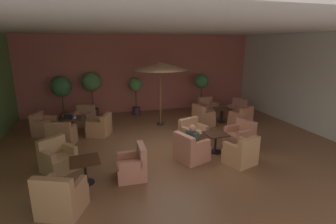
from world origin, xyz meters
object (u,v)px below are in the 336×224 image
Objects in this scene: potted_tree_right_corner at (91,86)px; patron_blue_shirt at (192,136)px; armchair_mid_center_west at (241,154)px; armchair_rear_right_north at (203,118)px; cafe_table_rear_right at (222,112)px; patio_umbrella_tall_red at (160,66)px; armchair_rear_right_south at (236,111)px; iced_drink_cup at (75,117)px; armchair_mid_center_east at (193,134)px; armchair_front_left_north at (100,127)px; potted_tree_left_corner at (136,89)px; potted_tree_mid_right at (201,87)px; open_laptop at (69,118)px; armchair_front_right_south at (58,159)px; cafe_table_front_right at (85,166)px; armchair_mid_center_north at (240,137)px; armchair_mid_center_south at (191,150)px; armchair_front_left_south at (44,126)px; armchair_rear_right_west at (208,110)px; cafe_table_front_left at (72,121)px; potted_tree_mid_left at (61,88)px; armchair_front_left_west at (62,136)px; armchair_front_right_north at (61,198)px; cafe_table_mid_center at (216,138)px; armchair_front_right_east at (133,166)px; armchair_rear_right_east at (241,120)px; armchair_front_left_east at (84,118)px.

potted_tree_right_corner reaches higher than patron_blue_shirt.
armchair_rear_right_north is (0.40, 3.56, 0.01)m from armchair_mid_center_west.
cafe_table_rear_right is 3.33m from patio_umbrella_tall_red.
patio_umbrella_tall_red reaches higher than armchair_rear_right_south.
armchair_mid_center_east is at bearing -26.90° from iced_drink_cup.
armchair_mid_center_west reaches higher than armchair_front_left_north.
potted_tree_left_corner is 3.24m from potted_tree_mid_right.
armchair_rear_right_north is 5.26m from open_laptop.
armchair_front_right_south reaches higher than armchair_front_left_north.
armchair_mid_center_north is at bearing 11.65° from cafe_table_front_right.
armchair_rear_right_south reaches higher than armchair_mid_center_south.
armchair_front_right_south reaches higher than armchair_front_left_south.
potted_tree_right_corner reaches higher than armchair_rear_right_west.
cafe_table_front_left is at bearing 136.22° from patron_blue_shirt.
cafe_table_rear_right is at bearing -19.36° from potted_tree_mid_left.
patron_blue_shirt is at bearing -31.51° from armchair_front_left_west.
armchair_front_right_north is 6.45m from patio_umbrella_tall_red.
patron_blue_shirt is at bearing -63.90° from potted_tree_right_corner.
armchair_front_left_north is 5.54m from potted_tree_mid_right.
armchair_mid_center_east is (-1.38, 0.73, -0.02)m from armchair_mid_center_north.
potted_tree_mid_right reaches higher than armchair_front_left_south.
armchair_rear_right_north is at bearing 74.57° from cafe_table_mid_center.
potted_tree_right_corner is at bearing 5.80° from potted_tree_mid_left.
armchair_front_right_south is 0.59× the size of potted_tree_left_corner.
armchair_front_right_north is 0.40× the size of patio_umbrella_tall_red.
patio_umbrella_tall_red is at bearing 4.92° from iced_drink_cup.
armchair_front_right_east is 6.27m from armchair_rear_right_west.
armchair_rear_right_west is 0.34× the size of patio_umbrella_tall_red.
patron_blue_shirt reaches higher than armchair_front_right_north.
armchair_front_right_south is 1.10× the size of armchair_mid_center_west.
potted_tree_mid_right reaches higher than patron_blue_shirt.
armchair_front_left_north is 0.99× the size of armchair_front_right_north.
armchair_front_right_south is at bearing 153.52° from armchair_front_right_east.
potted_tree_mid_right is (-0.49, 2.93, 0.91)m from armchair_rear_right_east.
armchair_mid_center_north reaches higher than armchair_front_right_east.
armchair_rear_right_south is at bearing 35.90° from armchair_front_right_north.
armchair_front_right_south is 5.60m from armchair_mid_center_north.
armchair_front_right_north is at bearing -147.54° from armchair_front_right_east.
iced_drink_cup is at bearing 140.01° from armchair_mid_center_west.
potted_tree_mid_right is at bearing 37.25° from armchair_front_right_south.
potted_tree_mid_left reaches higher than patron_blue_shirt.
armchair_rear_right_east is at bearing -7.82° from armchair_front_left_north.
cafe_table_front_right is at bearing -126.23° from patio_umbrella_tall_red.
armchair_front_right_north is 1.98m from armchair_front_right_south.
armchair_rear_right_north reaches higher than cafe_table_front_left.
iced_drink_cup reaches higher than cafe_table_mid_center.
patron_blue_shirt is at bearing -49.53° from armchair_front_left_north.
cafe_table_front_left is 0.39× the size of potted_tree_mid_left.
cafe_table_rear_right is (5.73, -1.25, 0.18)m from armchair_front_left_east.
armchair_front_right_north reaches higher than cafe_table_mid_center.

